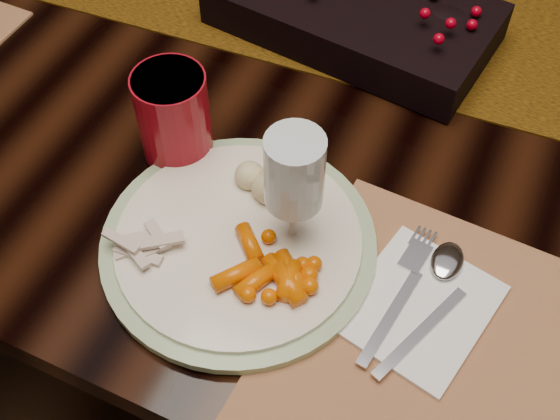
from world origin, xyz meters
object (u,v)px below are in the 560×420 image
at_px(placemat_main, 500,379).
at_px(dining_table, 341,239).
at_px(red_cup, 174,116).
at_px(napkin, 419,306).
at_px(turkey_shreds, 142,244).
at_px(centerpiece, 353,8).
at_px(dinner_plate, 238,242).
at_px(mashed_potatoes, 261,185).
at_px(wine_glass, 294,197).
at_px(baby_carrots, 257,264).

bearing_deg(placemat_main, dining_table, 131.41).
distance_m(placemat_main, red_cup, 0.44).
bearing_deg(napkin, turkey_shreds, -155.62).
height_order(centerpiece, dinner_plate, centerpiece).
height_order(placemat_main, dinner_plate, dinner_plate).
height_order(centerpiece, napkin, centerpiece).
height_order(mashed_potatoes, red_cup, red_cup).
bearing_deg(wine_glass, centerpiece, 101.25).
xyz_separation_m(dinner_plate, napkin, (0.20, 0.01, -0.01)).
height_order(dinner_plate, red_cup, red_cup).
distance_m(turkey_shreds, napkin, 0.29).
bearing_deg(baby_carrots, turkey_shreds, -167.98).
xyz_separation_m(dining_table, centerpiece, (-0.04, 0.08, 0.42)).
distance_m(dining_table, red_cup, 0.51).
xyz_separation_m(mashed_potatoes, red_cup, (-0.12, 0.03, 0.02)).
bearing_deg(turkey_shreds, dining_table, 73.24).
height_order(dining_table, centerpiece, centerpiece).
bearing_deg(dining_table, centerpiece, 119.11).
height_order(turkey_shreds, wine_glass, wine_glass).
distance_m(napkin, wine_glass, 0.17).
distance_m(dining_table, placemat_main, 0.57).
bearing_deg(placemat_main, centerpiece, 129.75).
height_order(dinner_plate, mashed_potatoes, mashed_potatoes).
bearing_deg(napkin, centerpiece, 132.34).
bearing_deg(centerpiece, dinner_plate, -86.89).
xyz_separation_m(baby_carrots, turkey_shreds, (-0.12, -0.03, -0.00)).
bearing_deg(wine_glass, baby_carrots, -104.47).
xyz_separation_m(dining_table, dinner_plate, (-0.02, -0.31, 0.39)).
height_order(dinner_plate, napkin, dinner_plate).
distance_m(mashed_potatoes, red_cup, 0.13).
distance_m(placemat_main, napkin, 0.10).
xyz_separation_m(centerpiece, baby_carrots, (0.06, -0.41, -0.01)).
bearing_deg(dining_table, mashed_potatoes, -95.78).
bearing_deg(dinner_plate, wine_glass, 31.23).
bearing_deg(mashed_potatoes, wine_glass, -29.41).
bearing_deg(red_cup, turkey_shreds, -73.91).
xyz_separation_m(centerpiece, mashed_potatoes, (0.02, -0.33, 0.00)).
distance_m(baby_carrots, napkin, 0.17).
relative_size(dining_table, baby_carrots, 14.68).
distance_m(centerpiece, wine_glass, 0.36).
bearing_deg(centerpiece, mashed_potatoes, -86.60).
relative_size(dining_table, turkey_shreds, 26.02).
relative_size(dinner_plate, mashed_potatoes, 3.74).
distance_m(placemat_main, dinner_plate, 0.29).
bearing_deg(napkin, mashed_potatoes, 178.18).
bearing_deg(wine_glass, napkin, -7.87).
bearing_deg(napkin, wine_glass, -175.80).
height_order(napkin, wine_glass, wine_glass).
bearing_deg(napkin, dinner_plate, -165.16).
bearing_deg(dinner_plate, red_cup, 143.49).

